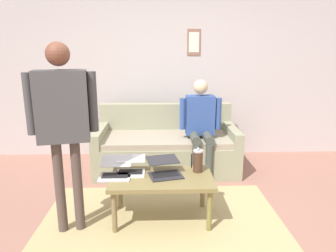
% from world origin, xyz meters
% --- Properties ---
extents(ground_plane, '(7.68, 7.68, 0.00)m').
position_xyz_m(ground_plane, '(0.00, 0.00, 0.00)').
color(ground_plane, '#9D6B5B').
extents(area_rug, '(2.39, 1.66, 0.01)m').
position_xyz_m(area_rug, '(0.14, -0.04, 0.00)').
color(area_rug, tan).
rests_on(area_rug, ground_plane).
extents(back_wall, '(7.04, 0.11, 2.70)m').
position_xyz_m(back_wall, '(-0.00, -2.20, 1.35)').
color(back_wall, beige).
rests_on(back_wall, ground_plane).
extents(couch, '(1.94, 0.92, 0.88)m').
position_xyz_m(couch, '(0.06, -1.50, 0.30)').
color(couch, gray).
rests_on(couch, ground_plane).
extents(coffee_table, '(1.01, 0.58, 0.45)m').
position_xyz_m(coffee_table, '(0.14, -0.14, 0.40)').
color(coffee_table, olive).
rests_on(coffee_table, ground_plane).
extents(laptop_left, '(0.39, 0.42, 0.14)m').
position_xyz_m(laptop_left, '(0.11, -0.20, 0.50)').
color(laptop_left, '#28282D').
rests_on(laptop_left, coffee_table).
extents(laptop_center, '(0.29, 0.35, 0.13)m').
position_xyz_m(laptop_center, '(0.45, -0.27, 0.50)').
color(laptop_center, silver).
rests_on(laptop_center, coffee_table).
extents(laptop_right, '(0.30, 0.37, 0.15)m').
position_xyz_m(laptop_right, '(0.60, -0.19, 0.50)').
color(laptop_right, silver).
rests_on(laptop_right, coffee_table).
extents(french_press, '(0.12, 0.10, 0.26)m').
position_xyz_m(french_press, '(-0.23, -0.26, 0.57)').
color(french_press, '#4C3323').
rests_on(french_press, coffee_table).
extents(person_standing, '(0.60, 0.27, 1.73)m').
position_xyz_m(person_standing, '(1.00, 0.03, 1.11)').
color(person_standing, brown).
rests_on(person_standing, ground_plane).
extents(person_seated, '(0.55, 0.51, 1.28)m').
position_xyz_m(person_seated, '(-0.39, -1.27, 0.73)').
color(person_seated, '#444941').
rests_on(person_seated, ground_plane).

